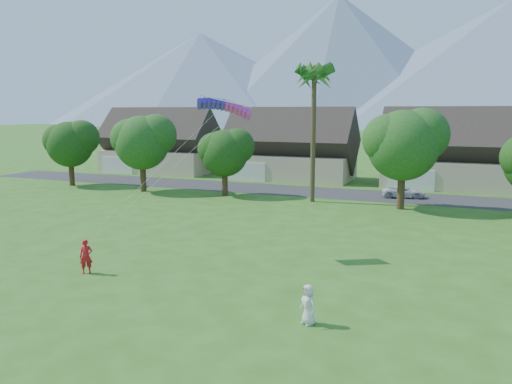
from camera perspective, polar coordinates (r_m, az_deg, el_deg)
The scene contains 10 objects.
ground at distance 20.69m, azimuth -11.01°, elevation -14.65°, with size 500.00×500.00×0.00m, color #2D6019.
street at distance 51.48m, azimuth 10.26°, elevation -0.21°, with size 90.00×7.00×0.01m, color #2D2D30.
kite_flyer at distance 27.39m, azimuth -18.85°, elevation -6.99°, with size 0.66×0.43×1.80m, color red.
watcher at distance 20.17m, azimuth 5.99°, elevation -12.67°, with size 0.79×0.52×1.62m, color silver.
parked_car at distance 50.54m, azimuth 16.50°, elevation 0.02°, with size 1.86×4.04×1.12m, color silver.
mountain_ridge at distance 276.47m, azimuth 22.96°, elevation 12.81°, with size 540.00×240.00×70.00m.
houses_row at distance 59.75m, azimuth 12.67°, elevation 4.32°, with size 72.75×8.19×8.86m.
tree_row at distance 45.29m, azimuth 7.37°, elevation 4.81°, with size 62.27×6.67×8.45m.
fan_palm at distance 46.09m, azimuth 6.69°, elevation 13.50°, with size 3.00×3.00×13.80m.
parafoil_kite at distance 28.98m, azimuth -3.57°, elevation 9.85°, with size 3.36×1.56×0.50m.
Camera 1 is at (10.62, -15.69, 8.31)m, focal length 35.00 mm.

